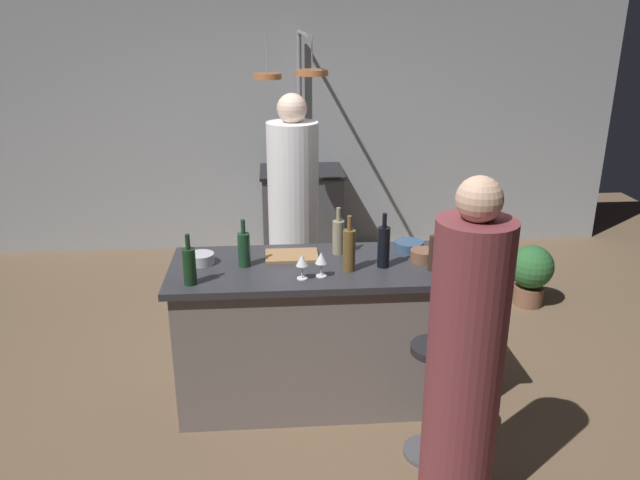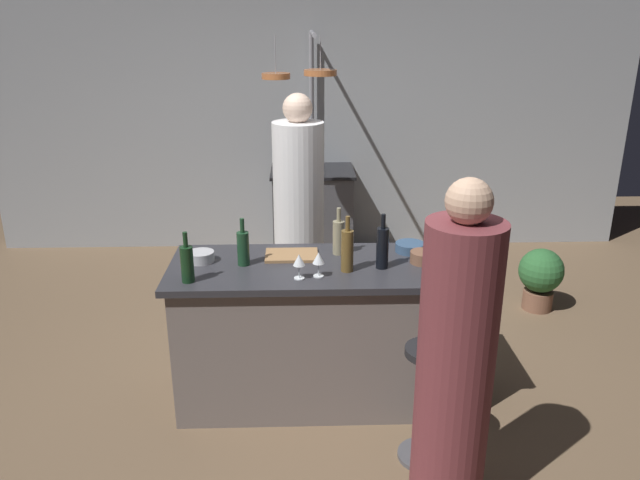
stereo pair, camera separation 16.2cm
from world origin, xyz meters
The scene contains 21 objects.
ground_plane centered at (0.00, 0.00, 0.00)m, with size 9.00×9.00×0.00m, color brown.
back_wall centered at (0.00, 2.85, 1.30)m, with size 6.40×0.16×2.60m, color #9EA3A8.
kitchen_island centered at (0.00, 0.00, 0.45)m, with size 1.80×0.72×0.90m.
stove_range centered at (0.00, 2.45, 0.45)m, with size 0.80×0.64×0.89m.
chef centered at (-0.13, 1.04, 0.83)m, with size 0.38×0.38×1.78m.
bar_stool_right centered at (0.54, -0.62, 0.38)m, with size 0.28×0.28×0.68m.
guest_right centered at (0.58, -0.97, 0.77)m, with size 0.35×0.35×1.67m.
overhead_pot_rack centered at (-0.05, 2.09, 1.61)m, with size 0.59×1.28×2.17m.
potted_plant centered at (1.83, 1.19, 0.30)m, with size 0.36×0.36×0.52m.
cutting_board centered at (-0.17, 0.13, 0.91)m, with size 0.32×0.22×0.02m, color #997047.
pepper_mill centered at (0.63, -0.14, 1.01)m, with size 0.05×0.05×0.21m, color #382319.
wine_bottle_amber centered at (0.15, -0.10, 1.03)m, with size 0.07×0.07×0.33m.
wine_bottle_white centered at (0.11, 0.17, 1.01)m, with size 0.07×0.07×0.30m.
wine_bottle_green centered at (-0.46, 0.01, 1.01)m, with size 0.07×0.07×0.29m.
wine_bottle_dark centered at (0.36, -0.06, 1.03)m, with size 0.07×0.07×0.33m.
wine_bottle_red centered at (-0.74, -0.23, 1.01)m, with size 0.07×0.07×0.29m.
wine_glass_by_chef centered at (-0.02, -0.18, 1.01)m, with size 0.07×0.07×0.15m.
wine_glass_near_left_guest centered at (-0.13, -0.21, 1.01)m, with size 0.07×0.07×0.15m.
mixing_bowl_steel centered at (-0.72, 0.07, 0.93)m, with size 0.16×0.16×0.06m, color #B7B7BC.
mixing_bowl_blue centered at (0.56, 0.20, 0.93)m, with size 0.18×0.18×0.06m, color #334C6B.
mixing_bowl_wooden centered at (0.61, 0.01, 0.93)m, with size 0.16×0.16×0.07m, color brown.
Camera 1 is at (-0.28, -3.40, 2.29)m, focal length 34.86 mm.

